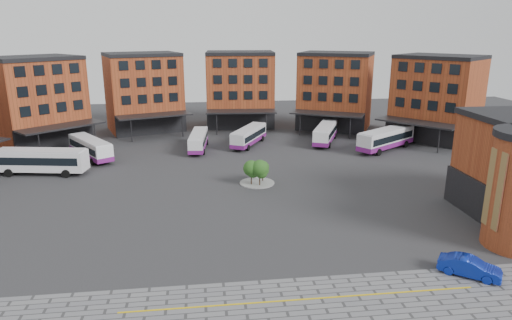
{
  "coord_description": "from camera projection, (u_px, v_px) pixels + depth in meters",
  "views": [
    {
      "loc": [
        -4.9,
        -42.19,
        18.82
      ],
      "look_at": [
        1.47,
        8.84,
        4.0
      ],
      "focal_mm": 32.0,
      "sensor_mm": 36.0,
      "label": 1
    }
  ],
  "objects": [
    {
      "name": "bus_d",
      "position": [
        249.0,
        136.0,
        76.22
      ],
      "size": [
        7.07,
        10.52,
        2.98
      ],
      "rotation": [
        0.0,
        0.0,
        -0.48
      ],
      "color": "silver",
      "rests_on": "ground"
    },
    {
      "name": "bus_b",
      "position": [
        90.0,
        148.0,
        68.3
      ],
      "size": [
        8.18,
        10.52,
        3.09
      ],
      "rotation": [
        0.0,
        0.0,
        0.59
      ],
      "color": "white",
      "rests_on": "ground"
    },
    {
      "name": "bus_e",
      "position": [
        325.0,
        133.0,
        77.88
      ],
      "size": [
        6.86,
        11.17,
        3.12
      ],
      "rotation": [
        0.0,
        0.0,
        -0.42
      ],
      "color": "white",
      "rests_on": "ground"
    },
    {
      "name": "main_building",
      "position": [
        200.0,
        98.0,
        79.92
      ],
      "size": [
        94.14,
        42.48,
        14.6
      ],
      "color": "#974221",
      "rests_on": "ground"
    },
    {
      "name": "bus_c",
      "position": [
        198.0,
        140.0,
        73.42
      ],
      "size": [
        3.3,
        10.19,
        2.82
      ],
      "rotation": [
        0.0,
        0.0,
        -0.1
      ],
      "color": "silver",
      "rests_on": "ground"
    },
    {
      "name": "blue_car",
      "position": [
        470.0,
        267.0,
        35.92
      ],
      "size": [
        4.7,
        4.13,
        1.54
      ],
      "primitive_type": "imported",
      "rotation": [
        0.0,
        0.0,
        0.92
      ],
      "color": "#0B2193",
      "rests_on": "ground"
    },
    {
      "name": "yellow_line",
      "position": [
        302.0,
        299.0,
        32.9
      ],
      "size": [
        26.0,
        0.15,
        0.02
      ],
      "primitive_type": "cube",
      "color": "gold",
      "rests_on": "paving_zone"
    },
    {
      "name": "tree_island",
      "position": [
        258.0,
        170.0,
        56.65
      ],
      "size": [
        4.4,
        4.4,
        3.35
      ],
      "color": "gray",
      "rests_on": "ground"
    },
    {
      "name": "ground",
      "position": [
        252.0,
        223.0,
        46.02
      ],
      "size": [
        160.0,
        160.0,
        0.0
      ],
      "primitive_type": "plane",
      "color": "#28282B",
      "rests_on": "ground"
    },
    {
      "name": "bus_f",
      "position": [
        386.0,
        139.0,
        73.22
      ],
      "size": [
        11.55,
        9.12,
        3.41
      ],
      "rotation": [
        0.0,
        0.0,
        -0.97
      ],
      "color": "silver",
      "rests_on": "ground"
    },
    {
      "name": "bus_a",
      "position": [
        41.0,
        160.0,
        60.8
      ],
      "size": [
        12.35,
        4.77,
        3.41
      ],
      "rotation": [
        0.0,
        0.0,
        1.4
      ],
      "color": "silver",
      "rests_on": "ground"
    }
  ]
}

